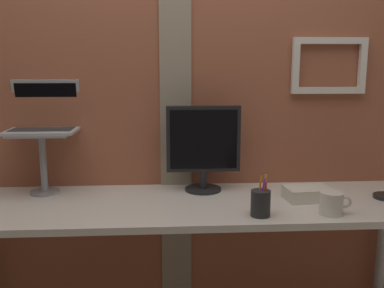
# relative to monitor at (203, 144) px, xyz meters

# --- Properties ---
(brick_wall_back) EXTENTS (3.45, 0.16, 2.68)m
(brick_wall_back) POSITION_rel_monitor_xyz_m (-0.17, 0.18, 0.34)
(brick_wall_back) COLOR #9E563D
(brick_wall_back) RESTS_ON ground_plane
(desk) EXTENTS (2.19, 0.60, 0.77)m
(desk) POSITION_rel_monitor_xyz_m (-0.06, -0.18, -0.31)
(desk) COLOR silver
(desk) RESTS_ON ground_plane
(monitor) EXTENTS (0.36, 0.18, 0.42)m
(monitor) POSITION_rel_monitor_xyz_m (0.00, 0.00, 0.00)
(monitor) COLOR black
(monitor) RESTS_ON desk
(laptop_stand) EXTENTS (0.28, 0.22, 0.30)m
(laptop_stand) POSITION_rel_monitor_xyz_m (-0.77, 0.00, -0.04)
(laptop_stand) COLOR gray
(laptop_stand) RESTS_ON desk
(laptop) EXTENTS (0.33, 0.27, 0.24)m
(laptop) POSITION_rel_monitor_xyz_m (-0.77, 0.07, 0.13)
(laptop) COLOR #ADB2B7
(laptop) RESTS_ON laptop_stand
(pen_cup) EXTENTS (0.08, 0.08, 0.18)m
(pen_cup) POSITION_rel_monitor_xyz_m (0.20, -0.38, -0.18)
(pen_cup) COLOR #262628
(pen_cup) RESTS_ON desk
(coffee_mug) EXTENTS (0.13, 0.10, 0.09)m
(coffee_mug) POSITION_rel_monitor_xyz_m (0.50, -0.38, -0.19)
(coffee_mug) COLOR silver
(coffee_mug) RESTS_ON desk
(paper_clutter_stack) EXTENTS (0.21, 0.16, 0.06)m
(paper_clutter_stack) POSITION_rel_monitor_xyz_m (0.47, -0.18, -0.21)
(paper_clutter_stack) COLOR silver
(paper_clutter_stack) RESTS_ON desk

